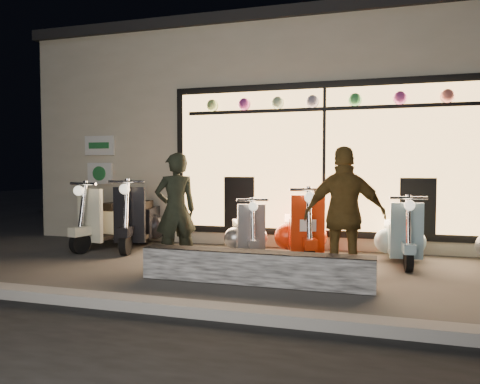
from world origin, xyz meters
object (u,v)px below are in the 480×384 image
(scooter_silver, at_px, (247,233))
(woman, at_px, (345,215))
(scooter_red, at_px, (302,231))
(man, at_px, (176,210))
(graffiti_barrier, at_px, (255,268))

(scooter_silver, xyz_separation_m, woman, (1.63, -1.39, 0.47))
(scooter_red, distance_m, woman, 1.69)
(woman, bearing_deg, man, -19.29)
(scooter_red, bearing_deg, woman, -79.60)
(graffiti_barrier, relative_size, man, 1.76)
(graffiti_barrier, distance_m, scooter_red, 1.81)
(woman, bearing_deg, scooter_red, -74.53)
(scooter_silver, xyz_separation_m, man, (-0.74, -1.08, 0.44))
(graffiti_barrier, height_order, woman, woman)
(scooter_red, relative_size, man, 0.93)
(scooter_silver, relative_size, scooter_red, 0.83)
(man, relative_size, woman, 0.97)
(scooter_silver, bearing_deg, woman, -64.14)
(graffiti_barrier, xyz_separation_m, scooter_red, (0.29, 1.77, 0.23))
(scooter_silver, bearing_deg, scooter_red, -18.96)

